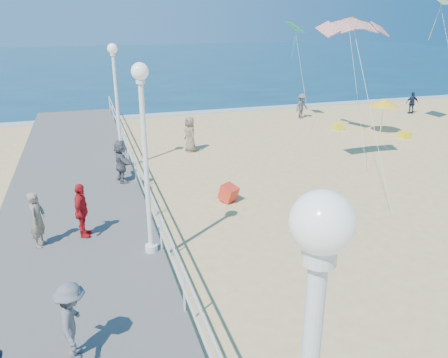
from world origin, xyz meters
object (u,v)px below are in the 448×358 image
object	(u,v)px
beach_umbrella	(384,103)
beach_walker_c	(190,134)
spectator_3	(82,211)
lamp_post_mid	(144,142)
spectator_5	(121,161)
beach_walker_a	(302,106)
beach_walker_b	(412,103)
spectator_6	(38,219)
spectator_2	(72,321)
box_kite	(229,195)
beach_chair_right	(405,135)
lamp_post_far	(116,91)
beach_chair_left	(338,127)

from	to	relation	value
beach_umbrella	beach_walker_c	bearing A→B (deg)	-179.02
beach_umbrella	spectator_3	bearing A→B (deg)	-152.06
lamp_post_mid	spectator_5	distance (m)	6.54
lamp_post_mid	spectator_3	bearing A→B (deg)	139.80
beach_walker_a	beach_umbrella	bearing A→B (deg)	-84.28
beach_walker_a	beach_walker_b	distance (m)	8.64
spectator_6	beach_walker_b	bearing A→B (deg)	-40.85
spectator_2	beach_umbrella	size ratio (longest dim) A/B	0.77
spectator_2	box_kite	size ratio (longest dim) A/B	2.76
beach_umbrella	box_kite	bearing A→B (deg)	-149.29
beach_walker_b	beach_walker_c	bearing A→B (deg)	28.13
spectator_6	beach_walker_c	bearing A→B (deg)	-16.03
spectator_3	beach_chair_right	world-z (taller)	spectator_3
lamp_post_far	lamp_post_mid	bearing A→B (deg)	-90.00
beach_umbrella	beach_chair_left	world-z (taller)	beach_umbrella
beach_walker_b	lamp_post_mid	bearing A→B (deg)	49.12
beach_walker_a	spectator_3	bearing A→B (deg)	-157.20
box_kite	beach_walker_a	bearing A→B (deg)	19.08
beach_umbrella	beach_chair_right	bearing A→B (deg)	-66.44
spectator_6	beach_walker_b	size ratio (longest dim) A/B	1.04
lamp_post_far	beach_umbrella	distance (m)	16.16
spectator_6	beach_chair_left	size ratio (longest dim) A/B	3.07
spectator_2	beach_chair_right	size ratio (longest dim) A/B	3.01
lamp_post_mid	box_kite	xyz separation A→B (m)	(3.55, 3.62, -3.36)
spectator_3	beach_umbrella	distance (m)	20.13
spectator_3	beach_walker_b	size ratio (longest dim) A/B	1.06
spectator_3	beach_walker_b	world-z (taller)	spectator_3
lamp_post_far	box_kite	bearing A→B (deg)	-56.59
spectator_2	beach_chair_right	xyz separation A→B (m)	(18.65, 13.23, -1.03)
spectator_2	beach_walker_a	bearing A→B (deg)	-33.43
spectator_2	beach_umbrella	distance (m)	23.25
beach_umbrella	beach_chair_left	xyz separation A→B (m)	(-1.99, 1.62, -1.71)
lamp_post_far	box_kite	size ratio (longest dim) A/B	8.87
spectator_2	beach_chair_right	bearing A→B (deg)	-50.68
beach_walker_b	beach_chair_right	world-z (taller)	beach_walker_b
spectator_5	spectator_6	size ratio (longest dim) A/B	1.05
beach_walker_b	spectator_3	bearing A→B (deg)	44.25
beach_umbrella	beach_chair_right	world-z (taller)	beach_umbrella
lamp_post_far	spectator_6	distance (m)	8.59
lamp_post_far	beach_walker_a	bearing A→B (deg)	28.86
spectator_6	beach_chair_right	size ratio (longest dim) A/B	3.07
lamp_post_far	spectator_3	distance (m)	8.04
lamp_post_far	beach_walker_a	world-z (taller)	lamp_post_far
box_kite	beach_chair_left	world-z (taller)	box_kite
box_kite	lamp_post_far	bearing A→B (deg)	89.80
spectator_3	beach_walker_b	xyz separation A→B (m)	(23.61, 13.73, -0.45)
beach_walker_a	beach_chair_right	xyz separation A→B (m)	(3.37, -6.75, -0.68)
spectator_3	beach_chair_left	bearing A→B (deg)	-40.01
spectator_5	box_kite	size ratio (longest dim) A/B	2.95
beach_walker_b	beach_walker_c	world-z (taller)	beach_walker_c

